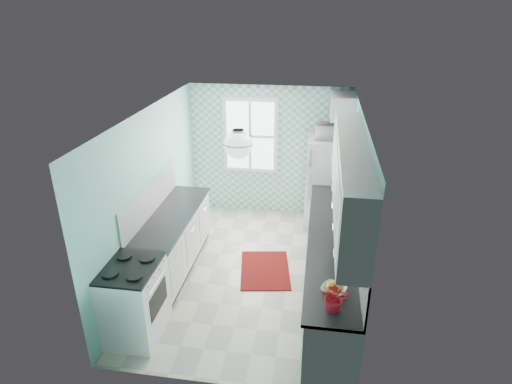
# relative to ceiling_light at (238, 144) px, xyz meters

# --- Properties ---
(floor) EXTENTS (3.00, 4.40, 0.02)m
(floor) POSITION_rel_ceiling_light_xyz_m (0.00, 0.80, -2.33)
(floor) COLOR beige
(floor) RESTS_ON ground
(ceiling) EXTENTS (3.00, 4.40, 0.02)m
(ceiling) POSITION_rel_ceiling_light_xyz_m (0.00, 0.80, 0.19)
(ceiling) COLOR white
(ceiling) RESTS_ON wall_back
(wall_back) EXTENTS (3.00, 0.02, 2.50)m
(wall_back) POSITION_rel_ceiling_light_xyz_m (0.00, 3.01, -1.07)
(wall_back) COLOR #7FCBC1
(wall_back) RESTS_ON floor
(wall_front) EXTENTS (3.00, 0.02, 2.50)m
(wall_front) POSITION_rel_ceiling_light_xyz_m (0.00, -1.41, -1.07)
(wall_front) COLOR #7FCBC1
(wall_front) RESTS_ON floor
(wall_left) EXTENTS (0.02, 4.40, 2.50)m
(wall_left) POSITION_rel_ceiling_light_xyz_m (-1.51, 0.80, -1.07)
(wall_left) COLOR #7FCBC1
(wall_left) RESTS_ON floor
(wall_right) EXTENTS (0.02, 4.40, 2.50)m
(wall_right) POSITION_rel_ceiling_light_xyz_m (1.51, 0.80, -1.07)
(wall_right) COLOR #7FCBC1
(wall_right) RESTS_ON floor
(accent_wall) EXTENTS (3.00, 0.01, 2.50)m
(accent_wall) POSITION_rel_ceiling_light_xyz_m (0.00, 2.99, -1.07)
(accent_wall) COLOR #6BBCA5
(accent_wall) RESTS_ON wall_back
(window) EXTENTS (1.04, 0.05, 1.44)m
(window) POSITION_rel_ceiling_light_xyz_m (-0.35, 2.96, -0.77)
(window) COLOR white
(window) RESTS_ON wall_back
(backsplash_right) EXTENTS (0.02, 3.60, 0.51)m
(backsplash_right) POSITION_rel_ceiling_light_xyz_m (1.49, 0.40, -1.13)
(backsplash_right) COLOR white
(backsplash_right) RESTS_ON wall_right
(backsplash_left) EXTENTS (0.02, 2.15, 0.51)m
(backsplash_left) POSITION_rel_ceiling_light_xyz_m (-1.49, 0.73, -1.13)
(backsplash_left) COLOR white
(backsplash_left) RESTS_ON wall_left
(upper_cabinets_right) EXTENTS (0.33, 3.20, 0.90)m
(upper_cabinets_right) POSITION_rel_ceiling_light_xyz_m (1.33, 0.20, -0.42)
(upper_cabinets_right) COLOR white
(upper_cabinets_right) RESTS_ON wall_right
(upper_cabinet_fridge) EXTENTS (0.40, 0.74, 0.40)m
(upper_cabinet_fridge) POSITION_rel_ceiling_light_xyz_m (1.30, 2.63, -0.07)
(upper_cabinet_fridge) COLOR white
(upper_cabinet_fridge) RESTS_ON wall_right
(ceiling_light) EXTENTS (0.34, 0.34, 0.35)m
(ceiling_light) POSITION_rel_ceiling_light_xyz_m (0.00, 0.00, 0.00)
(ceiling_light) COLOR silver
(ceiling_light) RESTS_ON ceiling
(base_cabinets_right) EXTENTS (0.60, 3.60, 0.90)m
(base_cabinets_right) POSITION_rel_ceiling_light_xyz_m (1.20, 0.40, -1.87)
(base_cabinets_right) COLOR white
(base_cabinets_right) RESTS_ON floor
(countertop_right) EXTENTS (0.63, 3.60, 0.04)m
(countertop_right) POSITION_rel_ceiling_light_xyz_m (1.19, 0.40, -1.40)
(countertop_right) COLOR black
(countertop_right) RESTS_ON base_cabinets_right
(base_cabinets_left) EXTENTS (0.60, 2.15, 0.90)m
(base_cabinets_left) POSITION_rel_ceiling_light_xyz_m (-1.20, 0.73, -1.87)
(base_cabinets_left) COLOR white
(base_cabinets_left) RESTS_ON floor
(countertop_left) EXTENTS (0.63, 2.15, 0.04)m
(countertop_left) POSITION_rel_ceiling_light_xyz_m (-1.19, 0.73, -1.40)
(countertop_left) COLOR black
(countertop_left) RESTS_ON base_cabinets_left
(fridge) EXTENTS (0.72, 0.72, 1.66)m
(fridge) POSITION_rel_ceiling_light_xyz_m (1.11, 2.60, -1.49)
(fridge) COLOR white
(fridge) RESTS_ON floor
(stove) EXTENTS (0.64, 0.80, 0.97)m
(stove) POSITION_rel_ceiling_light_xyz_m (-1.20, -0.75, -1.82)
(stove) COLOR silver
(stove) RESTS_ON floor
(sink) EXTENTS (0.47, 0.40, 0.53)m
(sink) POSITION_rel_ceiling_light_xyz_m (1.20, 1.18, -1.39)
(sink) COLOR silver
(sink) RESTS_ON countertop_right
(rug) EXTENTS (0.91, 1.17, 0.02)m
(rug) POSITION_rel_ceiling_light_xyz_m (0.22, 0.85, -2.32)
(rug) COLOR maroon
(rug) RESTS_ON floor
(dish_towel) EXTENTS (0.10, 0.26, 0.41)m
(dish_towel) POSITION_rel_ceiling_light_xyz_m (0.89, 1.05, -1.84)
(dish_towel) COLOR #5DB59B
(dish_towel) RESTS_ON base_cabinets_right
(fruit_bowl) EXTENTS (0.35, 0.35, 0.07)m
(fruit_bowl) POSITION_rel_ceiling_light_xyz_m (1.20, -0.82, -1.35)
(fruit_bowl) COLOR white
(fruit_bowl) RESTS_ON countertop_right
(potted_plant) EXTENTS (0.30, 0.27, 0.32)m
(potted_plant) POSITION_rel_ceiling_light_xyz_m (1.20, -1.13, -1.22)
(potted_plant) COLOR red
(potted_plant) RESTS_ON countertop_right
(soap_bottle) EXTENTS (0.10, 0.10, 0.17)m
(soap_bottle) POSITION_rel_ceiling_light_xyz_m (1.25, 1.52, -1.30)
(soap_bottle) COLOR #A0B4C4
(soap_bottle) RESTS_ON countertop_right
(microwave) EXTENTS (0.49, 0.34, 0.27)m
(microwave) POSITION_rel_ceiling_light_xyz_m (1.11, 2.60, -0.52)
(microwave) COLOR white
(microwave) RESTS_ON fridge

